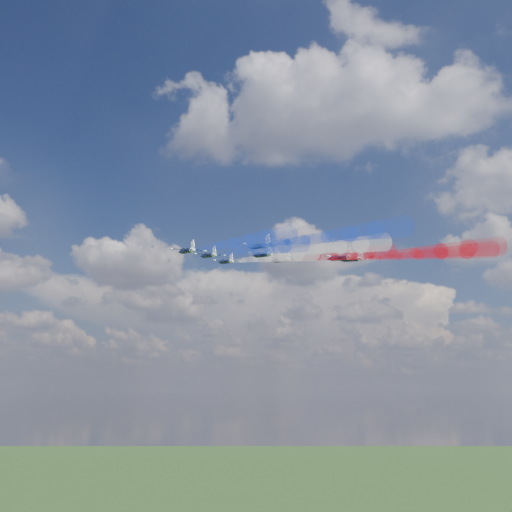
% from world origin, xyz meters
% --- Properties ---
extents(jet_lead, '(13.28, 13.33, 4.80)m').
position_xyz_m(jet_lead, '(-6.71, 12.07, 133.09)').
color(jet_lead, black).
extents(trail_lead, '(30.26, 29.43, 9.64)m').
position_xyz_m(trail_lead, '(10.34, -4.26, 129.35)').
color(trail_lead, white).
extents(jet_inner_left, '(13.28, 13.33, 4.80)m').
position_xyz_m(jet_inner_left, '(-5.48, -3.73, 131.15)').
color(jet_inner_left, black).
extents(trail_inner_left, '(30.26, 29.43, 9.64)m').
position_xyz_m(trail_inner_left, '(11.57, -20.07, 127.41)').
color(trail_inner_left, blue).
extents(jet_inner_right, '(13.28, 13.33, 4.80)m').
position_xyz_m(jet_inner_right, '(9.37, 11.57, 132.30)').
color(jet_inner_right, black).
extents(trail_inner_right, '(30.26, 29.43, 9.64)m').
position_xyz_m(trail_inner_right, '(26.43, -4.76, 128.56)').
color(trail_inner_right, red).
extents(jet_outer_left, '(13.28, 13.33, 4.80)m').
position_xyz_m(jet_outer_left, '(-4.05, -20.03, 128.36)').
color(jet_outer_left, black).
extents(trail_outer_left, '(30.26, 29.43, 9.64)m').
position_xyz_m(trail_outer_left, '(13.00, -36.36, 124.62)').
color(trail_outer_left, blue).
extents(jet_center_third, '(13.28, 13.33, 4.80)m').
position_xyz_m(jet_center_third, '(9.38, -5.77, 129.76)').
color(jet_center_third, black).
extents(trail_center_third, '(30.26, 29.43, 9.64)m').
position_xyz_m(trail_center_third, '(26.43, -22.10, 126.02)').
color(trail_center_third, white).
extents(jet_outer_right, '(13.28, 13.33, 4.80)m').
position_xyz_m(jet_outer_right, '(28.45, 10.63, 130.97)').
color(jet_outer_right, black).
extents(trail_outer_right, '(30.26, 29.43, 9.64)m').
position_xyz_m(trail_outer_right, '(45.50, -5.70, 127.23)').
color(trail_outer_right, red).
extents(jet_rear_left, '(13.28, 13.33, 4.80)m').
position_xyz_m(jet_rear_left, '(13.54, -21.98, 127.63)').
color(jet_rear_left, black).
extents(trail_rear_left, '(30.26, 29.43, 9.64)m').
position_xyz_m(trail_rear_left, '(30.60, -38.31, 123.89)').
color(trail_rear_left, blue).
extents(jet_rear_right, '(13.28, 13.33, 4.80)m').
position_xyz_m(jet_rear_right, '(27.79, -4.50, 127.95)').
color(jet_rear_right, black).
extents(trail_rear_right, '(30.26, 29.43, 9.64)m').
position_xyz_m(trail_rear_right, '(44.85, -20.83, 124.21)').
color(trail_rear_right, red).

